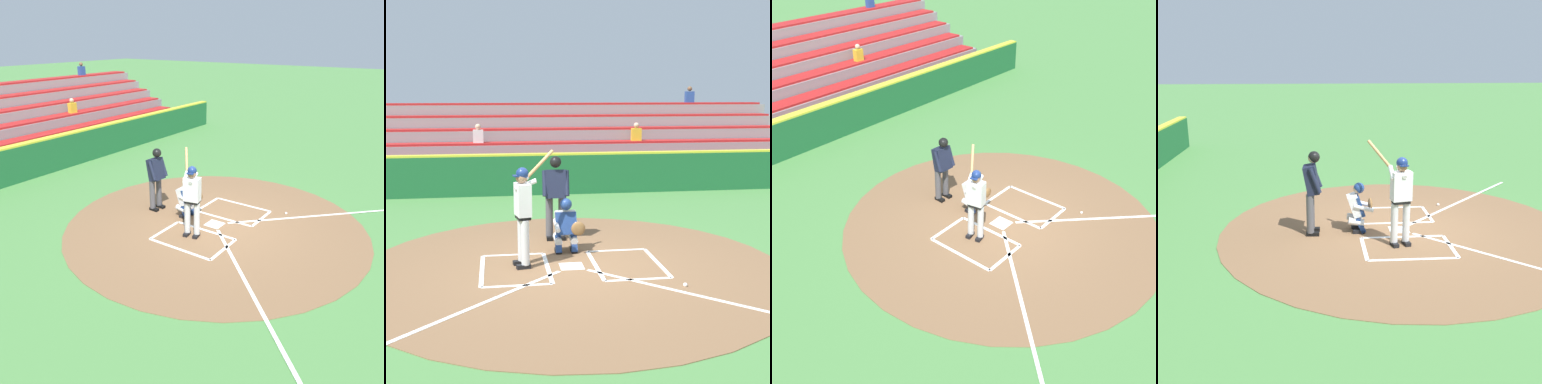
# 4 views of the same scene
# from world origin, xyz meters

# --- Properties ---
(ground_plane) EXTENTS (120.00, 120.00, 0.00)m
(ground_plane) POSITION_xyz_m (0.00, 0.00, 0.00)
(ground_plane) COLOR #4C8442
(dirt_circle) EXTENTS (8.00, 8.00, 0.01)m
(dirt_circle) POSITION_xyz_m (0.00, 0.00, 0.01)
(dirt_circle) COLOR brown
(dirt_circle) RESTS_ON ground
(home_plate_and_chalk) EXTENTS (7.93, 4.91, 0.01)m
(home_plate_and_chalk) POSITION_xyz_m (0.00, 0.88, 0.01)
(home_plate_and_chalk) COLOR white
(home_plate_and_chalk) RESTS_ON dirt_circle
(batter) EXTENTS (0.85, 0.86, 2.13)m
(batter) POSITION_xyz_m (0.87, -0.15, 1.10)
(batter) COLOR silver
(batter) RESTS_ON ground
(catcher) EXTENTS (0.60, 0.60, 1.13)m
(catcher) POSITION_xyz_m (-0.03, -0.93, 0.59)
(catcher) COLOR black
(catcher) RESTS_ON ground
(plate_umpire) EXTENTS (0.60, 0.43, 1.86)m
(plate_umpire) POSITION_xyz_m (0.08, -1.94, 1.08)
(plate_umpire) COLOR #4C4C51
(plate_umpire) RESTS_ON ground
(baseball) EXTENTS (0.07, 0.07, 0.07)m
(baseball) POSITION_xyz_m (-1.73, 1.35, 0.04)
(baseball) COLOR white
(baseball) RESTS_ON ground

